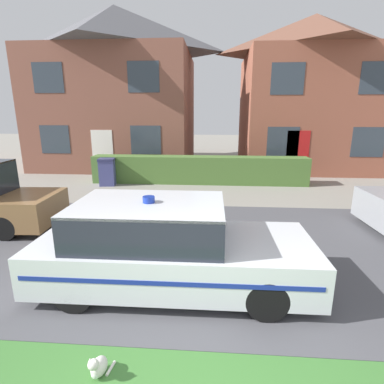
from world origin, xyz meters
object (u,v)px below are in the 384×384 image
(police_car, at_px, (167,246))
(cat, at_px, (98,367))
(house_left, at_px, (118,88))
(house_right, at_px, (310,93))
(wheelie_bin, at_px, (108,172))

(police_car, height_order, cat, police_car)
(police_car, distance_m, house_left, 13.62)
(police_car, bearing_deg, house_right, 64.96)
(cat, height_order, wheelie_bin, wheelie_bin)
(cat, height_order, house_left, house_left)
(house_left, bearing_deg, house_right, -0.61)
(police_car, bearing_deg, wheelie_bin, 116.13)
(house_right, relative_size, wheelie_bin, 6.90)
(house_right, xyz_separation_m, wheelie_bin, (-9.20, -5.10, -3.30))
(police_car, relative_size, house_right, 0.59)
(house_right, bearing_deg, cat, -113.45)
(house_left, bearing_deg, wheelie_bin, -79.26)
(house_left, relative_size, wheelie_bin, 7.49)
(house_left, bearing_deg, cat, -74.12)
(police_car, relative_size, wheelie_bin, 4.09)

